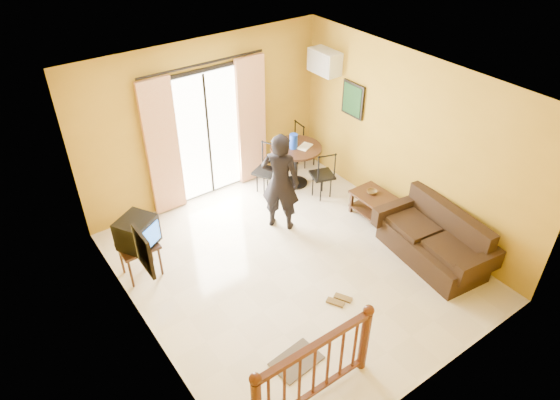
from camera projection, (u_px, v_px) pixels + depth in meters
ground at (293, 266)px, 7.51m from camera, size 5.00×5.00×0.00m
room_shell at (295, 169)px, 6.53m from camera, size 5.00×5.00×5.00m
balcony_door at (208, 134)px, 8.45m from camera, size 2.25×0.14×2.46m
tv_table at (139, 249)px, 7.12m from camera, size 0.54×0.45×0.54m
television at (137, 232)px, 6.96m from camera, size 0.65×0.63×0.44m
picture_left at (144, 251)px, 5.43m from camera, size 0.05×0.42×0.52m
dining_table at (296, 155)px, 9.02m from camera, size 0.93×0.93×0.78m
water_jug at (294, 141)px, 8.82m from camera, size 0.15×0.15×0.27m
serving_tray at (305, 147)px, 8.92m from camera, size 0.33×0.28×0.02m
dining_chairs at (298, 184)px, 9.36m from camera, size 1.70×1.51×0.95m
air_conditioner at (324, 62)px, 8.57m from camera, size 0.31×0.60×0.40m
botanical_print at (353, 100)px, 8.49m from camera, size 0.05×0.50×0.60m
coffee_table at (379, 206)px, 8.29m from camera, size 0.54×0.97×0.43m
bowl at (372, 192)px, 8.32m from camera, size 0.17×0.17×0.05m
sofa at (435, 241)px, 7.50m from camera, size 1.00×1.83×0.83m
standing_person at (280, 182)px, 7.85m from camera, size 0.71×0.74×1.70m
stair_balustrade at (314, 367)px, 5.38m from camera, size 1.63×0.13×1.04m
doormat at (296, 361)px, 6.10m from camera, size 0.64×0.46×0.02m
sandals at (339, 300)px, 6.92m from camera, size 0.35×0.27×0.03m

